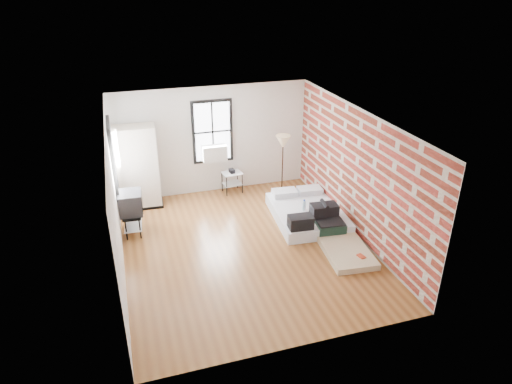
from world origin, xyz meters
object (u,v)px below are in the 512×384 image
object	(u,v)px
wardrobe	(137,167)
tv_stand	(131,204)
mattress_main	(307,212)
floor_lamp	(283,145)
mattress_bare	(340,242)
side_table	(232,177)

from	to	relation	value
wardrobe	tv_stand	size ratio (longest dim) A/B	2.08
mattress_main	floor_lamp	size ratio (longest dim) A/B	1.30
floor_lamp	wardrobe	bearing A→B (deg)	170.29
mattress_bare	side_table	distance (m)	3.65
floor_lamp	tv_stand	distance (m)	3.92
mattress_main	tv_stand	distance (m)	4.04
mattress_bare	wardrobe	world-z (taller)	wardrobe
wardrobe	side_table	size ratio (longest dim) A/B	3.12
floor_lamp	tv_stand	world-z (taller)	floor_lamp
mattress_bare	floor_lamp	world-z (taller)	floor_lamp
mattress_main	wardrobe	distance (m)	4.24
mattress_main	mattress_bare	xyz separation A→B (m)	(0.20, -1.32, -0.07)
wardrobe	tv_stand	bearing A→B (deg)	-98.29
side_table	tv_stand	bearing A→B (deg)	-152.28
wardrobe	tv_stand	xyz separation A→B (m)	(-0.26, -1.32, -0.32)
wardrobe	tv_stand	distance (m)	1.38
wardrobe	tv_stand	world-z (taller)	wardrobe
floor_lamp	side_table	bearing A→B (deg)	149.73
mattress_bare	wardrobe	bearing A→B (deg)	146.02
mattress_bare	side_table	world-z (taller)	side_table
tv_stand	mattress_main	bearing A→B (deg)	-4.65
mattress_bare	wardrobe	size ratio (longest dim) A/B	0.85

